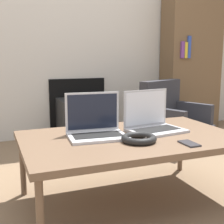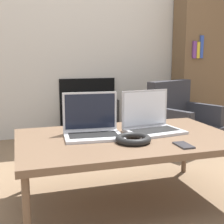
{
  "view_description": "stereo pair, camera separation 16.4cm",
  "coord_description": "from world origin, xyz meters",
  "px_view_note": "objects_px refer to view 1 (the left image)",
  "views": [
    {
      "loc": [
        -0.76,
        -1.39,
        0.89
      ],
      "look_at": [
        0.0,
        0.52,
        0.51
      ],
      "focal_mm": 50.0,
      "sensor_mm": 36.0,
      "label": 1
    },
    {
      "loc": [
        -0.61,
        -1.45,
        0.89
      ],
      "look_at": [
        0.0,
        0.52,
        0.51
      ],
      "focal_mm": 50.0,
      "sensor_mm": 36.0,
      "label": 2
    }
  ],
  "objects_px": {
    "laptop_right": "(152,122)",
    "armchair": "(170,115)",
    "phone": "(189,144)",
    "tv": "(83,119)",
    "headphones": "(139,138)",
    "laptop_left": "(96,127)"
  },
  "relations": [
    {
      "from": "laptop_right",
      "to": "phone",
      "type": "xyz_separation_m",
      "value": [
        0.03,
        -0.35,
        -0.05
      ]
    },
    {
      "from": "laptop_right",
      "to": "tv",
      "type": "distance_m",
      "value": 1.46
    },
    {
      "from": "headphones",
      "to": "armchair",
      "type": "bearing_deg",
      "value": 50.85
    },
    {
      "from": "armchair",
      "to": "phone",
      "type": "bearing_deg",
      "value": -142.67
    },
    {
      "from": "laptop_left",
      "to": "armchair",
      "type": "xyz_separation_m",
      "value": [
        1.1,
        0.92,
        -0.18
      ]
    },
    {
      "from": "laptop_right",
      "to": "headphones",
      "type": "relative_size",
      "value": 1.85
    },
    {
      "from": "laptop_left",
      "to": "headphones",
      "type": "xyz_separation_m",
      "value": [
        0.18,
        -0.21,
        -0.04
      ]
    },
    {
      "from": "phone",
      "to": "armchair",
      "type": "xyz_separation_m",
      "value": [
        0.69,
        1.27,
        -0.12
      ]
    },
    {
      "from": "laptop_left",
      "to": "laptop_right",
      "type": "distance_m",
      "value": 0.38
    },
    {
      "from": "laptop_left",
      "to": "phone",
      "type": "bearing_deg",
      "value": -35.94
    },
    {
      "from": "phone",
      "to": "tv",
      "type": "distance_m",
      "value": 1.8
    },
    {
      "from": "laptop_left",
      "to": "laptop_right",
      "type": "bearing_deg",
      "value": 4.78
    },
    {
      "from": "headphones",
      "to": "phone",
      "type": "distance_m",
      "value": 0.27
    },
    {
      "from": "laptop_right",
      "to": "headphones",
      "type": "height_order",
      "value": "laptop_right"
    },
    {
      "from": "headphones",
      "to": "phone",
      "type": "bearing_deg",
      "value": -32.74
    },
    {
      "from": "tv",
      "to": "armchair",
      "type": "height_order",
      "value": "armchair"
    },
    {
      "from": "laptop_right",
      "to": "armchair",
      "type": "distance_m",
      "value": 1.18
    },
    {
      "from": "phone",
      "to": "tv",
      "type": "bearing_deg",
      "value": 92.17
    },
    {
      "from": "laptop_left",
      "to": "armchair",
      "type": "height_order",
      "value": "laptop_left"
    },
    {
      "from": "headphones",
      "to": "phone",
      "type": "xyz_separation_m",
      "value": [
        0.23,
        -0.15,
        -0.01
      ]
    },
    {
      "from": "phone",
      "to": "tv",
      "type": "height_order",
      "value": "tv"
    },
    {
      "from": "laptop_left",
      "to": "tv",
      "type": "height_order",
      "value": "laptop_left"
    }
  ]
}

